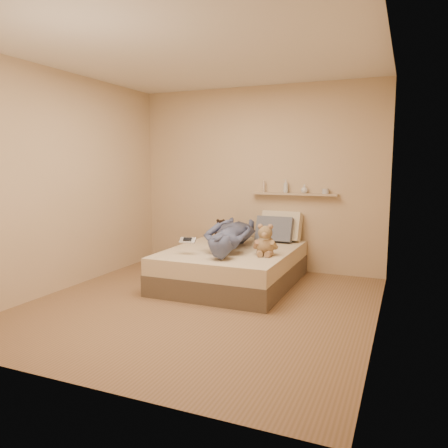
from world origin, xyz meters
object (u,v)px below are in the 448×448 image
at_px(bed, 233,266).
at_px(pillow_cream, 281,226).
at_px(pillow_grey, 274,230).
at_px(teddy_bear, 265,242).
at_px(dark_plush, 221,230).
at_px(game_console, 188,240).
at_px(person, 230,234).
at_px(wall_shelf, 294,194).

xyz_separation_m(bed, pillow_cream, (0.40, 0.83, 0.43)).
relative_size(bed, pillow_grey, 3.80).
distance_m(teddy_bear, dark_plush, 1.28).
bearing_deg(pillow_grey, game_console, -120.00).
relative_size(teddy_bear, pillow_cream, 0.68).
xyz_separation_m(dark_plush, pillow_grey, (0.79, 0.04, 0.05)).
bearing_deg(person, game_console, 46.93).
xyz_separation_m(pillow_grey, wall_shelf, (0.21, 0.22, 0.48)).
relative_size(dark_plush, wall_shelf, 0.23).
relative_size(game_console, wall_shelf, 0.17).
bearing_deg(person, pillow_cream, -128.85).
height_order(bed, person, person).
bearing_deg(pillow_cream, dark_plush, -167.92).
height_order(bed, dark_plush, dark_plush).
bearing_deg(person, wall_shelf, -134.08).
height_order(dark_plush, wall_shelf, wall_shelf).
xyz_separation_m(pillow_cream, wall_shelf, (0.15, 0.08, 0.45)).
relative_size(pillow_cream, person, 0.35).
distance_m(game_console, dark_plush, 1.18).
bearing_deg(pillow_cream, bed, -115.63).
height_order(bed, teddy_bear, teddy_bear).
relative_size(bed, person, 1.21).
bearing_deg(dark_plush, wall_shelf, 14.62).
height_order(teddy_bear, dark_plush, teddy_bear).
xyz_separation_m(game_console, teddy_bear, (0.86, 0.31, -0.02)).
bearing_deg(game_console, wall_shelf, 57.67).
height_order(dark_plush, pillow_cream, pillow_cream).
height_order(pillow_cream, person, pillow_cream).
bearing_deg(wall_shelf, pillow_cream, -152.50).
bearing_deg(pillow_cream, pillow_grey, -111.29).
bearing_deg(dark_plush, pillow_cream, 12.08).
bearing_deg(bed, teddy_bear, -23.83).
xyz_separation_m(teddy_bear, pillow_grey, (-0.15, 0.91, 0.02)).
xyz_separation_m(bed, wall_shelf, (0.55, 0.91, 0.88)).
distance_m(game_console, person, 0.62).
xyz_separation_m(teddy_bear, person, (-0.53, 0.22, 0.04)).
bearing_deg(bed, person, 177.20).
xyz_separation_m(game_console, person, (0.33, 0.53, 0.02)).
height_order(game_console, dark_plush, dark_plush).
xyz_separation_m(dark_plush, person, (0.41, -0.65, 0.07)).
relative_size(bed, teddy_bear, 5.10).
bearing_deg(person, bed, 165.81).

